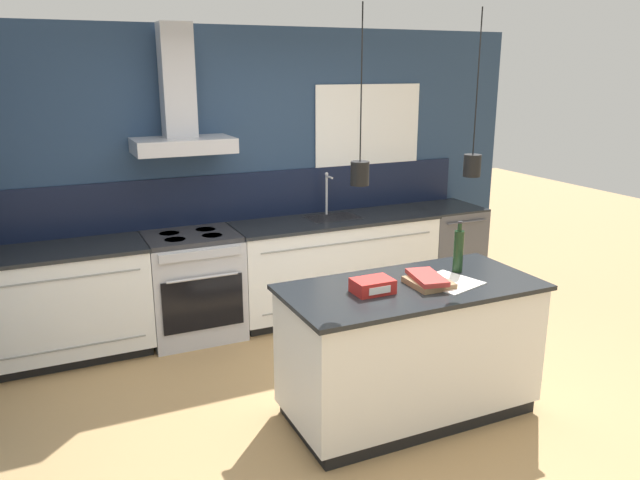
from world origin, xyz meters
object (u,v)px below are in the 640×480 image
at_px(dishwasher, 445,250).
at_px(oven_range, 194,286).
at_px(bottle_on_island, 458,250).
at_px(red_supply_box, 373,286).
at_px(book_stack, 428,281).

bearing_deg(dishwasher, oven_range, -179.91).
distance_m(bottle_on_island, red_supply_box, 0.75).
xyz_separation_m(oven_range, dishwasher, (2.60, 0.00, 0.00)).
xyz_separation_m(oven_range, book_stack, (1.08, -1.89, 0.49)).
xyz_separation_m(dishwasher, book_stack, (-1.52, -1.89, 0.49)).
relative_size(book_stack, red_supply_box, 1.44).
bearing_deg(oven_range, book_stack, -60.30).
bearing_deg(bottle_on_island, dishwasher, 55.94).
xyz_separation_m(oven_range, bottle_on_island, (1.42, -1.74, 0.61)).
height_order(oven_range, book_stack, book_stack).
relative_size(dishwasher, book_stack, 2.57).
relative_size(bottle_on_island, red_supply_box, 1.43).
bearing_deg(book_stack, dishwasher, 51.25).
relative_size(oven_range, bottle_on_island, 2.59).
xyz_separation_m(bottle_on_island, book_stack, (-0.34, -0.15, -0.12)).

